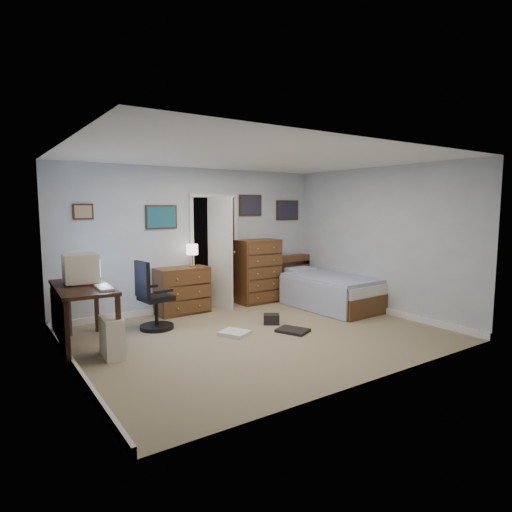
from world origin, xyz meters
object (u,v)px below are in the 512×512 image
at_px(office_chair, 153,303).
at_px(tall_dresser, 258,271).
at_px(low_dresser, 182,290).
at_px(computer_desk, 75,301).
at_px(bed, 327,291).

xyz_separation_m(office_chair, tall_dresser, (2.33, 0.64, 0.20)).
relative_size(office_chair, low_dresser, 1.16).
relative_size(computer_desk, low_dresser, 1.62).
bearing_deg(low_dresser, bed, -26.99).
bearing_deg(computer_desk, office_chair, 16.74).
height_order(computer_desk, tall_dresser, tall_dresser).
height_order(office_chair, tall_dresser, tall_dresser).
xyz_separation_m(office_chair, low_dresser, (0.78, 0.67, -0.00)).
bearing_deg(bed, office_chair, 170.62).
distance_m(computer_desk, office_chair, 1.19).
xyz_separation_m(computer_desk, tall_dresser, (3.46, 0.92, -0.03)).
xyz_separation_m(low_dresser, tall_dresser, (1.55, -0.02, 0.20)).
bearing_deg(tall_dresser, office_chair, -165.56).
relative_size(computer_desk, bed, 0.73).
height_order(low_dresser, bed, low_dresser).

